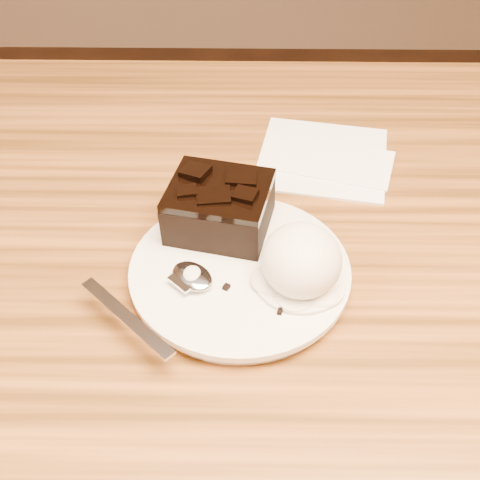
{
  "coord_description": "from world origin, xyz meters",
  "views": [
    {
      "loc": [
        -0.04,
        -0.4,
        1.15
      ],
      "look_at": [
        -0.04,
        -0.01,
        0.79
      ],
      "focal_mm": 44.95,
      "sensor_mm": 36.0,
      "label": 1
    }
  ],
  "objects_px": {
    "ice_cream_scoop": "(301,260)",
    "napkin": "(323,157)",
    "dining_table": "(273,452)",
    "brownie": "(220,210)",
    "plate": "(240,273)",
    "spoon": "(192,277)"
  },
  "relations": [
    {
      "from": "plate",
      "to": "spoon",
      "type": "distance_m",
      "value": 0.05
    },
    {
      "from": "brownie",
      "to": "ice_cream_scoop",
      "type": "xyz_separation_m",
      "value": [
        0.07,
        -0.07,
        0.0
      ]
    },
    {
      "from": "spoon",
      "to": "napkin",
      "type": "bearing_deg",
      "value": 11.12
    },
    {
      "from": "dining_table",
      "to": "spoon",
      "type": "bearing_deg",
      "value": -153.79
    },
    {
      "from": "spoon",
      "to": "napkin",
      "type": "distance_m",
      "value": 0.25
    },
    {
      "from": "dining_table",
      "to": "plate",
      "type": "distance_m",
      "value": 0.39
    },
    {
      "from": "ice_cream_scoop",
      "to": "spoon",
      "type": "relative_size",
      "value": 0.45
    },
    {
      "from": "napkin",
      "to": "ice_cream_scoop",
      "type": "bearing_deg",
      "value": -100.86
    },
    {
      "from": "dining_table",
      "to": "spoon",
      "type": "height_order",
      "value": "spoon"
    },
    {
      "from": "dining_table",
      "to": "plate",
      "type": "xyz_separation_m",
      "value": [
        -0.04,
        -0.02,
        0.38
      ]
    },
    {
      "from": "brownie",
      "to": "spoon",
      "type": "xyz_separation_m",
      "value": [
        -0.02,
        -0.07,
        -0.02
      ]
    },
    {
      "from": "dining_table",
      "to": "brownie",
      "type": "bearing_deg",
      "value": 155.47
    },
    {
      "from": "dining_table",
      "to": "napkin",
      "type": "xyz_separation_m",
      "value": [
        0.05,
        0.16,
        0.38
      ]
    },
    {
      "from": "dining_table",
      "to": "brownie",
      "type": "distance_m",
      "value": 0.42
    },
    {
      "from": "plate",
      "to": "ice_cream_scoop",
      "type": "height_order",
      "value": "ice_cream_scoop"
    },
    {
      "from": "plate",
      "to": "spoon",
      "type": "bearing_deg",
      "value": -156.34
    },
    {
      "from": "brownie",
      "to": "dining_table",
      "type": "bearing_deg",
      "value": -24.53
    },
    {
      "from": "dining_table",
      "to": "napkin",
      "type": "distance_m",
      "value": 0.41
    },
    {
      "from": "plate",
      "to": "ice_cream_scoop",
      "type": "bearing_deg",
      "value": -16.28
    },
    {
      "from": "ice_cream_scoop",
      "to": "napkin",
      "type": "relative_size",
      "value": 0.52
    },
    {
      "from": "plate",
      "to": "ice_cream_scoop",
      "type": "distance_m",
      "value": 0.06
    },
    {
      "from": "brownie",
      "to": "napkin",
      "type": "relative_size",
      "value": 0.64
    }
  ]
}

